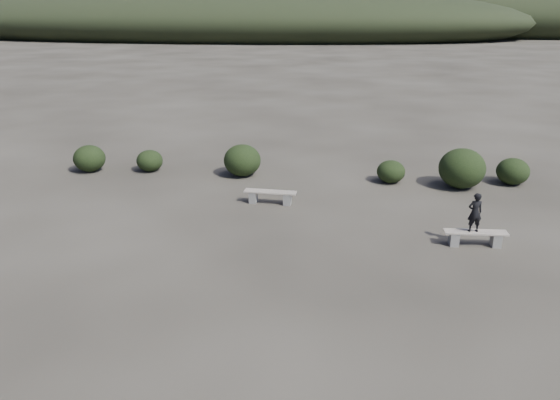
# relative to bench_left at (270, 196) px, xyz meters

# --- Properties ---
(ground) EXTENTS (1200.00, 1200.00, 0.00)m
(ground) POSITION_rel_bench_left_xyz_m (1.21, -6.15, -0.25)
(ground) COLOR #29251F
(ground) RESTS_ON ground
(bench_left) EXTENTS (1.64, 0.40, 0.41)m
(bench_left) POSITION_rel_bench_left_xyz_m (0.00, 0.00, 0.00)
(bench_left) COLOR slate
(bench_left) RESTS_ON ground
(bench_right) EXTENTS (1.61, 0.44, 0.40)m
(bench_right) POSITION_rel_bench_left_xyz_m (5.72, -2.35, -0.01)
(bench_right) COLOR slate
(bench_right) RESTS_ON ground
(seated_person) EXTENTS (0.42, 0.33, 1.04)m
(seated_person) POSITION_rel_bench_left_xyz_m (5.63, -2.36, 0.67)
(seated_person) COLOR black
(seated_person) RESTS_ON bench_right
(shrub_a) EXTENTS (0.97, 0.97, 0.79)m
(shrub_a) POSITION_rel_bench_left_xyz_m (-4.98, 2.81, 0.15)
(shrub_a) COLOR black
(shrub_a) RESTS_ON ground
(shrub_b) EXTENTS (1.33, 1.33, 1.14)m
(shrub_b) POSITION_rel_bench_left_xyz_m (-1.46, 2.74, 0.33)
(shrub_b) COLOR black
(shrub_b) RESTS_ON ground
(shrub_c) EXTENTS (0.98, 0.98, 0.78)m
(shrub_c) POSITION_rel_bench_left_xyz_m (3.81, 2.69, 0.14)
(shrub_c) COLOR black
(shrub_c) RESTS_ON ground
(shrub_d) EXTENTS (1.54, 1.54, 1.35)m
(shrub_d) POSITION_rel_bench_left_xyz_m (6.13, 2.46, 0.43)
(shrub_d) COLOR black
(shrub_d) RESTS_ON ground
(shrub_e) EXTENTS (1.10, 1.10, 0.92)m
(shrub_e) POSITION_rel_bench_left_xyz_m (7.94, 3.09, 0.21)
(shrub_e) COLOR black
(shrub_e) RESTS_ON ground
(shrub_f) EXTENTS (1.16, 1.16, 0.98)m
(shrub_f) POSITION_rel_bench_left_xyz_m (-7.17, 2.48, 0.24)
(shrub_f) COLOR black
(shrub_f) RESTS_ON ground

